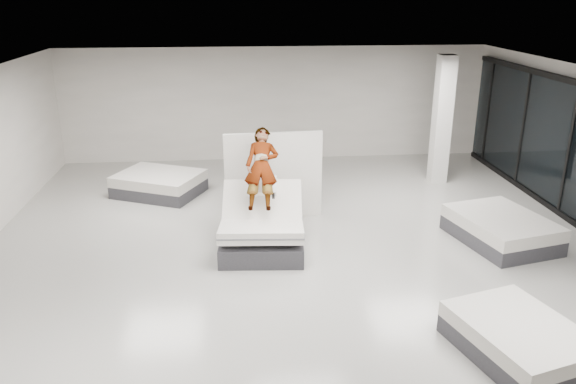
# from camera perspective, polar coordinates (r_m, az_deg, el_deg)

# --- Properties ---
(room) EXTENTS (14.00, 14.04, 3.20)m
(room) POSITION_cam_1_polar(r_m,az_deg,el_deg) (9.42, 1.67, 0.94)
(room) COLOR #AAA8A1
(room) RESTS_ON ground
(hero_bed) EXTENTS (1.68, 2.13, 1.24)m
(hero_bed) POSITION_cam_1_polar(r_m,az_deg,el_deg) (10.70, -2.64, -3.71)
(hero_bed) COLOR #37363B
(hero_bed) RESTS_ON floor
(person) EXTENTS (0.74, 1.57, 1.50)m
(person) POSITION_cam_1_polar(r_m,az_deg,el_deg) (10.68, -2.67, 1.32)
(person) COLOR slate
(person) RESTS_ON hero_bed
(remote) EXTENTS (0.06, 0.15, 0.08)m
(remote) POSITION_cam_1_polar(r_m,az_deg,el_deg) (10.42, -1.50, -0.39)
(remote) COLOR black
(remote) RESTS_ON person
(divider_panel) EXTENTS (2.07, 0.22, 1.88)m
(divider_panel) POSITION_cam_1_polar(r_m,az_deg,el_deg) (11.89, -1.47, 1.64)
(divider_panel) COLOR white
(divider_panel) RESTS_ON floor
(flat_bed_right_far) EXTENTS (1.87, 2.23, 0.54)m
(flat_bed_right_far) POSITION_cam_1_polar(r_m,az_deg,el_deg) (11.70, 20.82, -3.54)
(flat_bed_right_far) COLOR #37363B
(flat_bed_right_far) RESTS_ON floor
(flat_bed_right_near) EXTENTS (1.76, 2.07, 0.49)m
(flat_bed_right_near) POSITION_cam_1_polar(r_m,az_deg,el_deg) (8.34, 22.42, -13.69)
(flat_bed_right_near) COLOR #37363B
(flat_bed_right_near) RESTS_ON floor
(flat_bed_left_far) EXTENTS (2.32, 2.09, 0.52)m
(flat_bed_left_far) POSITION_cam_1_polar(r_m,az_deg,el_deg) (13.86, -12.96, 0.82)
(flat_bed_left_far) COLOR #37363B
(flat_bed_left_far) RESTS_ON floor
(column) EXTENTS (0.40, 0.40, 3.20)m
(column) POSITION_cam_1_polar(r_m,az_deg,el_deg) (14.61, 15.37, 7.05)
(column) COLOR silver
(column) RESTS_ON floor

